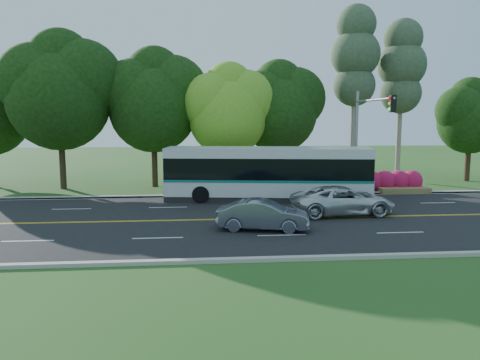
{
  "coord_description": "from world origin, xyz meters",
  "views": [
    {
      "loc": [
        -4.17,
        -23.67,
        5.29
      ],
      "look_at": [
        -1.89,
        2.0,
        1.79
      ],
      "focal_mm": 35.0,
      "sensor_mm": 36.0,
      "label": 1
    }
  ],
  "objects": [
    {
      "name": "tree_row",
      "position": [
        -5.15,
        12.13,
        6.73
      ],
      "size": [
        44.7,
        9.1,
        13.84
      ],
      "color": "black",
      "rests_on": "ground"
    },
    {
      "name": "suv",
      "position": [
        3.6,
        0.68,
        0.79
      ],
      "size": [
        5.69,
        2.9,
        1.54
      ],
      "primitive_type": "imported",
      "rotation": [
        0.0,
        0.0,
        1.64
      ],
      "color": "silver",
      "rests_on": "road"
    },
    {
      "name": "road",
      "position": [
        0.0,
        0.0,
        0.01
      ],
      "size": [
        60.0,
        14.0,
        0.02
      ],
      "primitive_type": "cube",
      "color": "black",
      "rests_on": "ground"
    },
    {
      "name": "bougainvillea_hedge",
      "position": [
        7.18,
        8.15,
        0.72
      ],
      "size": [
        9.5,
        2.25,
        1.5
      ],
      "color": "#A70D4C",
      "rests_on": "ground"
    },
    {
      "name": "lane_markings",
      "position": [
        -0.09,
        0.0,
        0.02
      ],
      "size": [
        57.6,
        13.82,
        0.0
      ],
      "color": "gold",
      "rests_on": "road"
    },
    {
      "name": "grass_verge",
      "position": [
        0.0,
        9.0,
        0.05
      ],
      "size": [
        60.0,
        4.0,
        0.1
      ],
      "primitive_type": "cube",
      "color": "#234F1A",
      "rests_on": "ground"
    },
    {
      "name": "transit_bus",
      "position": [
        0.14,
        5.39,
        1.68
      ],
      "size": [
        13.04,
        4.5,
        3.35
      ],
      "rotation": [
        0.0,
        0.0,
        -0.14
      ],
      "color": "silver",
      "rests_on": "road"
    },
    {
      "name": "curb_north",
      "position": [
        0.0,
        7.15,
        0.07
      ],
      "size": [
        60.0,
        0.3,
        0.15
      ],
      "primitive_type": "cube",
      "color": "#AAA499",
      "rests_on": "ground"
    },
    {
      "name": "ground",
      "position": [
        0.0,
        0.0,
        0.0
      ],
      "size": [
        120.0,
        120.0,
        0.0
      ],
      "primitive_type": "plane",
      "color": "#234F1A",
      "rests_on": "ground"
    },
    {
      "name": "traffic_signal",
      "position": [
        6.49,
        5.4,
        4.67
      ],
      "size": [
        0.42,
        6.1,
        7.0
      ],
      "color": "gray",
      "rests_on": "ground"
    },
    {
      "name": "curb_south",
      "position": [
        0.0,
        -7.15,
        0.07
      ],
      "size": [
        60.0,
        0.3,
        0.15
      ],
      "primitive_type": "cube",
      "color": "#AAA499",
      "rests_on": "ground"
    },
    {
      "name": "sedan",
      "position": [
        -1.2,
        -2.42,
        0.73
      ],
      "size": [
        4.51,
        2.34,
        1.41
      ],
      "primitive_type": "imported",
      "rotation": [
        0.0,
        0.0,
        1.36
      ],
      "color": "slate",
      "rests_on": "road"
    }
  ]
}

